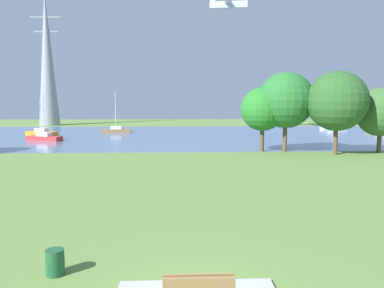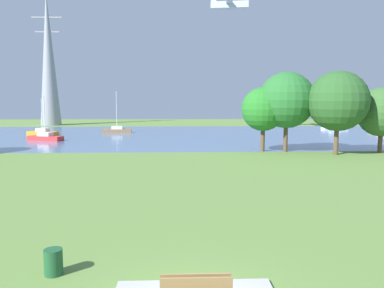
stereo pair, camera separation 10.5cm
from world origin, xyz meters
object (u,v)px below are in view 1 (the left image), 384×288
(sailboat_brown, at_px, (116,130))
(sailboat_yellow, at_px, (381,128))
(light_aircraft, at_px, (228,5))
(tree_mid_shore, at_px, (381,112))
(sailboat_orange, at_px, (41,133))
(sailboat_white, at_px, (333,127))
(litter_bin, at_px, (55,262))
(tree_west_far, at_px, (263,109))
(electricity_pylon, at_px, (47,58))
(tree_west_near, at_px, (286,100))
(tree_east_far, at_px, (337,101))
(sailboat_red, at_px, (44,137))

(sailboat_brown, bearing_deg, sailboat_yellow, 3.35)
(light_aircraft, bearing_deg, sailboat_brown, -171.43)
(sailboat_yellow, relative_size, tree_mid_shore, 0.90)
(sailboat_orange, height_order, light_aircraft, light_aircraft)
(sailboat_white, bearing_deg, tree_mid_shore, -105.25)
(litter_bin, distance_m, tree_west_far, 31.11)
(electricity_pylon, bearing_deg, sailboat_white, -13.10)
(sailboat_orange, xyz_separation_m, tree_west_near, (32.14, -20.09, 4.93))
(tree_mid_shore, distance_m, light_aircraft, 35.42)
(sailboat_white, height_order, electricity_pylon, electricity_pylon)
(tree_east_far, distance_m, electricity_pylon, 65.11)
(sailboat_white, relative_size, tree_west_near, 0.67)
(litter_bin, bearing_deg, sailboat_white, 60.66)
(litter_bin, height_order, sailboat_orange, sailboat_orange)
(sailboat_red, bearing_deg, sailboat_yellow, 15.35)
(litter_bin, relative_size, electricity_pylon, 0.03)
(sailboat_brown, relative_size, electricity_pylon, 0.24)
(sailboat_orange, height_order, tree_west_far, tree_west_far)
(tree_west_near, distance_m, electricity_pylon, 60.48)
(sailboat_white, bearing_deg, sailboat_brown, -169.52)
(tree_east_far, bearing_deg, tree_west_far, 158.60)
(sailboat_red, distance_m, tree_east_far, 36.84)
(sailboat_red, height_order, electricity_pylon, electricity_pylon)
(litter_bin, relative_size, tree_west_near, 0.10)
(tree_mid_shore, xyz_separation_m, electricity_pylon, (-48.58, 46.38, 10.19))
(litter_bin, relative_size, tree_east_far, 0.10)
(sailboat_red, xyz_separation_m, tree_west_far, (26.71, -12.02, 3.98))
(sailboat_yellow, bearing_deg, tree_west_near, -132.86)
(sailboat_yellow, bearing_deg, sailboat_red, -164.65)
(sailboat_orange, distance_m, tree_west_near, 38.22)
(sailboat_brown, height_order, sailboat_yellow, sailboat_brown)
(tree_west_far, bearing_deg, sailboat_red, 155.78)
(sailboat_red, bearing_deg, tree_west_near, -22.97)
(litter_bin, height_order, sailboat_yellow, sailboat_yellow)
(sailboat_orange, distance_m, tree_west_far, 35.99)
(tree_west_near, distance_m, light_aircraft, 31.87)
(sailboat_orange, xyz_separation_m, tree_west_far, (29.80, -19.79, 3.99))
(sailboat_yellow, xyz_separation_m, sailboat_white, (-6.77, 4.65, -0.00))
(tree_mid_shore, bearing_deg, sailboat_white, 74.75)
(sailboat_brown, bearing_deg, litter_bin, -83.06)
(sailboat_brown, distance_m, sailboat_yellow, 46.76)
(tree_east_far, bearing_deg, sailboat_yellow, 54.79)
(litter_bin, xyz_separation_m, sailboat_yellow, (40.31, 55.03, 0.05))
(sailboat_yellow, relative_size, sailboat_white, 1.08)
(sailboat_red, bearing_deg, light_aircraft, 29.46)
(tree_east_far, bearing_deg, sailboat_orange, 148.45)
(sailboat_orange, bearing_deg, litter_bin, -70.37)
(tree_west_far, distance_m, tree_west_near, 2.54)
(electricity_pylon, relative_size, light_aircraft, 3.39)
(sailboat_yellow, xyz_separation_m, light_aircraft, (-27.70, 0.12, 21.10))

